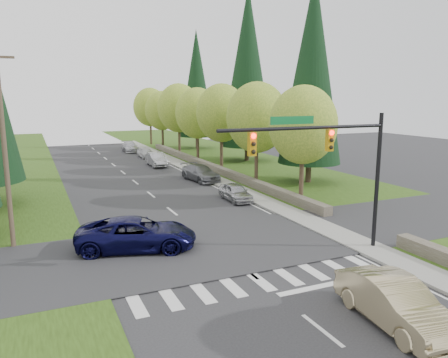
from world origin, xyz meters
TOP-DOWN VIEW (x-y plane):
  - ground at (0.00, 0.00)m, footprint 120.00×120.00m
  - grass_east at (13.00, 20.00)m, footprint 14.00×110.00m
  - cross_street at (0.00, 8.00)m, footprint 120.00×8.00m
  - sidewalk_east at (6.90, 22.00)m, footprint 1.80×80.00m
  - curb_east at (6.05, 22.00)m, footprint 0.20×80.00m
  - stone_wall_north at (8.60, 30.00)m, footprint 0.70×40.00m
  - traffic_signal at (4.37, 4.50)m, footprint 8.70×0.37m
  - utility_pole at (-9.50, 12.00)m, footprint 1.60×0.24m
  - decid_tree_0 at (9.20, 14.00)m, footprint 4.80×4.80m
  - decid_tree_1 at (9.30, 21.00)m, footprint 5.20×5.20m
  - decid_tree_2 at (9.10, 28.00)m, footprint 5.00×5.00m
  - decid_tree_3 at (9.20, 35.00)m, footprint 5.00×5.00m
  - decid_tree_4 at (9.30, 42.00)m, footprint 5.40×5.40m
  - decid_tree_5 at (9.10, 49.00)m, footprint 4.80×4.80m
  - decid_tree_6 at (9.20, 56.00)m, footprint 5.20×5.20m
  - conifer_e_a at (14.00, 20.00)m, footprint 5.44×5.44m
  - conifer_e_b at (15.00, 34.00)m, footprint 6.12×6.12m
  - conifer_e_c at (14.00, 48.00)m, footprint 5.10×5.10m
  - sedan_champagne at (2.42, -1.69)m, footprint 2.18×5.02m
  - suv_navy at (-3.81, 9.11)m, footprint 6.43×4.32m
  - parked_car_a at (5.20, 16.53)m, footprint 1.60×3.80m
  - parked_car_b at (5.60, 24.79)m, footprint 2.63×5.14m
  - parked_car_c at (4.20, 34.57)m, footprint 1.64×4.57m
  - parked_car_d at (4.75, 41.62)m, footprint 1.59×3.83m
  - parked_car_e at (4.20, 48.25)m, footprint 2.00×4.67m

SIDE VIEW (x-z plane):
  - ground at x=0.00m, z-range 0.00..0.00m
  - cross_street at x=0.00m, z-range -0.05..0.05m
  - grass_east at x=13.00m, z-range 0.00..0.06m
  - sidewalk_east at x=6.90m, z-range 0.00..0.13m
  - curb_east at x=6.05m, z-range 0.00..0.13m
  - stone_wall_north at x=8.60m, z-range 0.00..0.70m
  - parked_car_a at x=5.20m, z-range 0.00..1.28m
  - parked_car_d at x=4.75m, z-range 0.00..1.30m
  - parked_car_e at x=4.20m, z-range 0.00..1.34m
  - parked_car_b at x=5.60m, z-range 0.00..1.43m
  - parked_car_c at x=4.20m, z-range 0.00..1.50m
  - sedan_champagne at x=2.42m, z-range 0.00..1.61m
  - suv_navy at x=-3.81m, z-range 0.00..1.64m
  - traffic_signal at x=4.37m, z-range 1.58..8.38m
  - utility_pole at x=-9.50m, z-range 0.14..10.14m
  - decid_tree_5 at x=9.10m, z-range 1.38..9.68m
  - decid_tree_0 at x=9.20m, z-range 1.41..9.78m
  - decid_tree_3 at x=9.20m, z-range 1.39..9.94m
  - decid_tree_1 at x=9.30m, z-range 1.40..10.20m
  - decid_tree_6 at x=9.20m, z-range 1.43..10.30m
  - decid_tree_2 at x=9.10m, z-range 1.52..10.34m
  - decid_tree_4 at x=9.30m, z-range 1.47..10.65m
  - conifer_e_c at x=14.00m, z-range 0.89..17.69m
  - conifer_e_a at x=14.00m, z-range 0.89..18.69m
  - conifer_e_b at x=15.00m, z-range 0.89..20.69m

